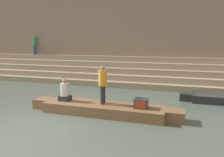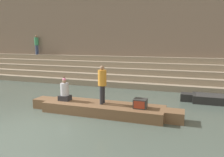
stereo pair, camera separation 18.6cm
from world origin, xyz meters
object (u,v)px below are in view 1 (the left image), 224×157
at_px(tv_set, 141,103).
at_px(person_on_steps, 34,43).
at_px(person_standing, 103,82).
at_px(mooring_post, 64,88).
at_px(rowboat_main, 103,108).
at_px(person_rowing, 65,92).

relative_size(tv_set, person_on_steps, 0.31).
bearing_deg(person_standing, mooring_post, 143.33).
xyz_separation_m(tv_set, mooring_post, (-4.50, 1.76, -0.00)).
distance_m(tv_set, mooring_post, 4.83).
xyz_separation_m(rowboat_main, mooring_post, (-2.88, 1.69, 0.38)).
height_order(person_standing, mooring_post, person_standing).
bearing_deg(tv_set, person_on_steps, 137.01).
relative_size(person_standing, mooring_post, 1.33).
distance_m(rowboat_main, person_rowing, 1.91).
height_order(person_standing, person_on_steps, person_on_steps).
xyz_separation_m(person_rowing, tv_set, (3.44, -0.04, -0.21)).
height_order(person_rowing, person_on_steps, person_on_steps).
height_order(rowboat_main, person_rowing, person_rowing).
bearing_deg(tv_set, person_standing, 169.33).
bearing_deg(person_rowing, person_on_steps, 122.05).
bearing_deg(person_rowing, tv_set, -12.20).
bearing_deg(person_standing, person_rowing, 175.40).
distance_m(mooring_post, person_on_steps, 8.92).
bearing_deg(person_on_steps, tv_set, 172.71).
bearing_deg(mooring_post, person_on_steps, 136.33).
bearing_deg(person_standing, person_on_steps, 133.62).
distance_m(person_standing, tv_set, 1.82).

